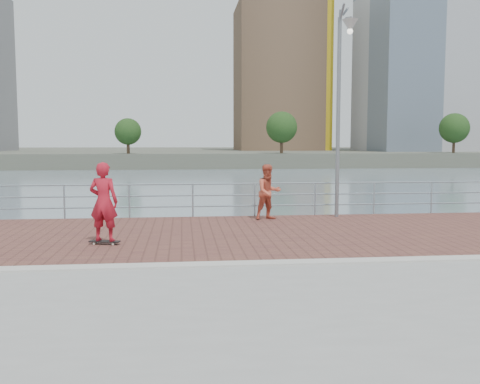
{
  "coord_description": "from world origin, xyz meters",
  "views": [
    {
      "loc": [
        -1.35,
        -10.51,
        2.5
      ],
      "look_at": [
        0.0,
        2.0,
        1.3
      ],
      "focal_mm": 40.0,
      "sensor_mm": 36.0,
      "label": 1
    }
  ],
  "objects": [
    {
      "name": "water",
      "position": [
        0.0,
        0.0,
        -2.0
      ],
      "size": [
        400.0,
        400.0,
        0.0
      ],
      "primitive_type": "plane",
      "color": "slate",
      "rests_on": "ground"
    },
    {
      "name": "brick_lane",
      "position": [
        0.0,
        3.6,
        0.01
      ],
      "size": [
        40.0,
        6.8,
        0.02
      ],
      "primitive_type": "cube",
      "color": "brown",
      "rests_on": "seawall"
    },
    {
      "name": "curb",
      "position": [
        0.0,
        0.0,
        0.03
      ],
      "size": [
        40.0,
        0.4,
        0.06
      ],
      "primitive_type": "cube",
      "color": "#B7B5AD",
      "rests_on": "seawall"
    },
    {
      "name": "far_shore",
      "position": [
        0.0,
        122.5,
        -0.75
      ],
      "size": [
        320.0,
        95.0,
        2.5
      ],
      "primitive_type": "cube",
      "color": "#4C5142",
      "rests_on": "ground"
    },
    {
      "name": "guardrail",
      "position": [
        0.0,
        7.0,
        0.69
      ],
      "size": [
        39.06,
        0.06,
        1.13
      ],
      "color": "#8C9EA8",
      "rests_on": "brick_lane"
    },
    {
      "name": "street_lamp",
      "position": [
        3.69,
        6.03,
        4.59
      ],
      "size": [
        0.47,
        1.37,
        6.46
      ],
      "color": "slate",
      "rests_on": "brick_lane"
    },
    {
      "name": "skateboard",
      "position": [
        -3.24,
        2.46,
        0.09
      ],
      "size": [
        0.76,
        0.35,
        0.09
      ],
      "rotation": [
        0.0,
        0.0,
        -0.23
      ],
      "color": "black",
      "rests_on": "brick_lane"
    },
    {
      "name": "skateboarder",
      "position": [
        -3.24,
        2.46,
        1.06
      ],
      "size": [
        0.78,
        0.6,
        1.9
      ],
      "primitive_type": "imported",
      "rotation": [
        0.0,
        0.0,
        2.91
      ],
      "color": "#B31728",
      "rests_on": "skateboard"
    },
    {
      "name": "bystander",
      "position": [
        1.35,
        6.12,
        0.9
      ],
      "size": [
        1.02,
        0.9,
        1.75
      ],
      "primitive_type": "imported",
      "rotation": [
        0.0,
        0.0,
        0.32
      ],
      "color": "#C7523A",
      "rests_on": "brick_lane"
    },
    {
      "name": "skyline",
      "position": [
        30.19,
        104.37,
        24.97
      ],
      "size": [
        233.0,
        41.0,
        65.86
      ],
      "color": "#ADA38E",
      "rests_on": "far_shore"
    },
    {
      "name": "shoreline_trees",
      "position": [
        12.17,
        77.0,
        4.38
      ],
      "size": [
        144.29,
        5.18,
        6.9
      ],
      "color": "#473323",
      "rests_on": "far_shore"
    }
  ]
}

